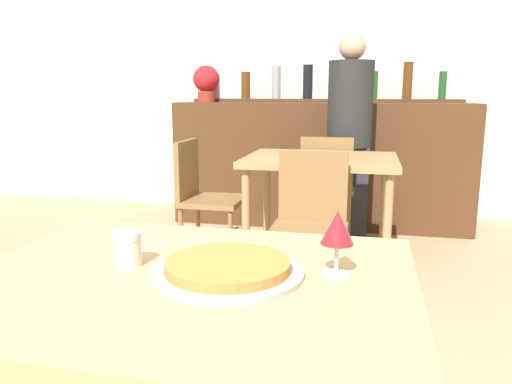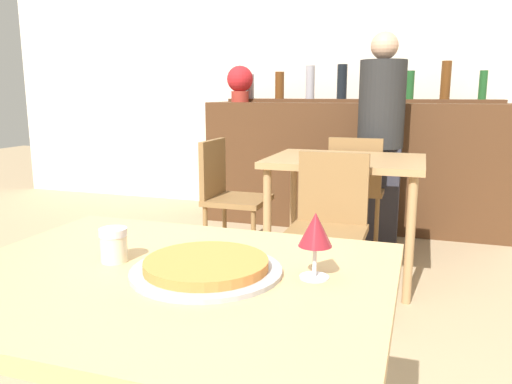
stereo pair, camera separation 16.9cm
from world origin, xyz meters
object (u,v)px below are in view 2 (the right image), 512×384
at_px(chair_far_side_front, 329,220).
at_px(pizza_tray, 206,267).
at_px(cheese_shaker, 114,245).
at_px(person_standing, 380,134).
at_px(chair_far_side_left, 228,192).
at_px(chair_far_side_back, 356,184).
at_px(wine_glass, 315,232).
at_px(potted_plant, 240,82).

height_order(chair_far_side_front, pizza_tray, chair_far_side_front).
xyz_separation_m(cheese_shaker, person_standing, (0.44, 2.80, 0.08)).
xyz_separation_m(chair_far_side_left, person_standing, (0.94, 0.74, 0.36)).
distance_m(chair_far_side_front, chair_far_side_back, 1.11).
xyz_separation_m(chair_far_side_back, chair_far_side_left, (-0.80, -0.56, 0.00)).
relative_size(person_standing, wine_glass, 10.13).
distance_m(cheese_shaker, wine_glass, 0.52).
distance_m(wine_glass, potted_plant, 3.59).
xyz_separation_m(chair_far_side_back, pizza_tray, (-0.03, -2.62, 0.25)).
relative_size(person_standing, potted_plant, 4.91).
distance_m(cheese_shaker, potted_plant, 3.48).
bearing_deg(potted_plant, chair_far_side_left, -73.60).
height_order(pizza_tray, person_standing, person_standing).
bearing_deg(person_standing, chair_far_side_front, -96.30).
distance_m(person_standing, potted_plant, 1.48).
relative_size(wine_glass, potted_plant, 0.48).
relative_size(chair_far_side_left, potted_plant, 2.63).
xyz_separation_m(pizza_tray, cheese_shaker, (-0.26, 0.01, 0.03)).
distance_m(chair_far_side_front, wine_glass, 1.51).
height_order(wine_glass, potted_plant, potted_plant).
height_order(chair_far_side_back, potted_plant, potted_plant).
relative_size(cheese_shaker, person_standing, 0.06).
bearing_deg(pizza_tray, potted_plant, 108.92).
bearing_deg(wine_glass, potted_plant, 113.07).
distance_m(person_standing, wine_glass, 2.76).
bearing_deg(pizza_tray, chair_far_side_front, 88.88).
height_order(chair_far_side_back, chair_far_side_left, same).
relative_size(chair_far_side_back, pizza_tray, 2.34).
bearing_deg(cheese_shaker, wine_glass, 5.37).
distance_m(cheese_shaker, person_standing, 2.84).
distance_m(chair_far_side_front, cheese_shaker, 1.56).
height_order(chair_far_side_left, pizza_tray, chair_far_side_left).
xyz_separation_m(pizza_tray, wine_glass, (0.25, 0.05, 0.10)).
relative_size(chair_far_side_back, chair_far_side_left, 1.00).
bearing_deg(potted_plant, person_standing, -21.91).
distance_m(chair_far_side_left, wine_glass, 2.29).
height_order(chair_far_side_left, wine_glass, wine_glass).
bearing_deg(wine_glass, person_standing, 91.69).
height_order(chair_far_side_left, cheese_shaker, chair_far_side_left).
bearing_deg(chair_far_side_front, chair_far_side_left, 145.17).
distance_m(chair_far_side_left, potted_plant, 1.53).
xyz_separation_m(chair_far_side_left, cheese_shaker, (0.51, -2.06, 0.28)).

